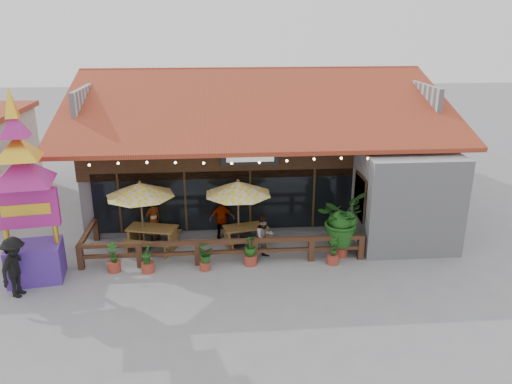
{
  "coord_description": "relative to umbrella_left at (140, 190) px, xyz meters",
  "views": [
    {
      "loc": [
        -1.73,
        -16.32,
        8.14
      ],
      "look_at": [
        -0.3,
        1.5,
        1.95
      ],
      "focal_mm": 35.0,
      "sensor_mm": 36.0,
      "label": 1
    }
  ],
  "objects": [
    {
      "name": "picnic_table_left",
      "position": [
        0.33,
        -0.03,
        -1.75
      ],
      "size": [
        2.13,
        1.95,
        0.87
      ],
      "color": "brown",
      "rests_on": "ground"
    },
    {
      "name": "tropical_plant",
      "position": [
        7.15,
        -1.12,
        -0.96
      ],
      "size": [
        2.25,
        2.29,
        2.4
      ],
      "color": "maroon",
      "rests_on": "ground"
    },
    {
      "name": "diner_a",
      "position": [
        0.32,
        0.62,
        -1.46
      ],
      "size": [
        0.76,
        0.73,
        1.75
      ],
      "primitive_type": "imported",
      "rotation": [
        0.0,
        0.0,
        3.83
      ],
      "color": "#3B2712",
      "rests_on": "ground"
    },
    {
      "name": "planter_e",
      "position": [
        6.76,
        -1.78,
        -1.91
      ],
      "size": [
        0.41,
        0.42,
        1.01
      ],
      "color": "maroon",
      "rests_on": "ground"
    },
    {
      "name": "planter_d",
      "position": [
        3.87,
        -1.61,
        -1.8
      ],
      "size": [
        0.53,
        0.53,
        1.11
      ],
      "color": "maroon",
      "rests_on": "ground"
    },
    {
      "name": "restaurant_building",
      "position": [
        4.8,
        5.64,
        -0.13
      ],
      "size": [
        15.5,
        14.73,
        6.09
      ],
      "color": "#B5B5BA",
      "rests_on": "ground"
    },
    {
      "name": "pedestrian",
      "position": [
        -3.44,
        -3.09,
        -1.36
      ],
      "size": [
        1.03,
        1.41,
        1.96
      ],
      "primitive_type": "imported",
      "rotation": [
        0.0,
        0.0,
        1.31
      ],
      "color": "black",
      "rests_on": "ground"
    },
    {
      "name": "planter_a",
      "position": [
        -0.8,
        -1.74,
        -1.89
      ],
      "size": [
        0.44,
        0.44,
        1.07
      ],
      "color": "maroon",
      "rests_on": "ground"
    },
    {
      "name": "planter_b",
      "position": [
        0.36,
        -1.86,
        -1.86
      ],
      "size": [
        0.46,
        0.49,
        1.06
      ],
      "color": "maroon",
      "rests_on": "ground"
    },
    {
      "name": "thai_sign_tower",
      "position": [
        -3.21,
        -2.07,
        1.25
      ],
      "size": [
        2.85,
        2.85,
        6.79
      ],
      "color": "#492790",
      "rests_on": "ground"
    },
    {
      "name": "picnic_table_right",
      "position": [
        3.8,
        -0.01,
        -1.81
      ],
      "size": [
        1.87,
        1.69,
        0.78
      ],
      "color": "brown",
      "rests_on": "ground"
    },
    {
      "name": "patio_railing",
      "position": [
        2.29,
        -1.23,
        -1.72
      ],
      "size": [
        10.0,
        2.6,
        0.92
      ],
      "color": "#462C19",
      "rests_on": "ground"
    },
    {
      "name": "diner_c",
      "position": [
        2.93,
        0.67,
        -1.51
      ],
      "size": [
        1.0,
        0.48,
        1.66
      ],
      "primitive_type": "imported",
      "rotation": [
        0.0,
        0.0,
        3.22
      ],
      "color": "#3B2712",
      "rests_on": "ground"
    },
    {
      "name": "ground",
      "position": [
        4.54,
        -0.97,
        -2.34
      ],
      "size": [
        100.0,
        100.0,
        0.0
      ],
      "primitive_type": "plane",
      "color": "gray",
      "rests_on": "ground"
    },
    {
      "name": "umbrella_right",
      "position": [
        3.54,
        -0.06,
        -0.01
      ],
      "size": [
        3.26,
        3.26,
        2.66
      ],
      "color": "brown",
      "rests_on": "ground"
    },
    {
      "name": "diner_b",
      "position": [
        4.4,
        -1.1,
        -1.53
      ],
      "size": [
        0.98,
        0.92,
        1.6
      ],
      "primitive_type": "imported",
      "rotation": [
        0.0,
        0.0,
        0.53
      ],
      "color": "#3B2712",
      "rests_on": "ground"
    },
    {
      "name": "planter_c",
      "position": [
        2.29,
        -1.87,
        -1.83
      ],
      "size": [
        0.66,
        0.62,
        0.9
      ],
      "color": "maroon",
      "rests_on": "ground"
    },
    {
      "name": "umbrella_left",
      "position": [
        0.0,
        0.0,
        0.0
      ],
      "size": [
        2.83,
        2.83,
        2.68
      ],
      "color": "brown",
      "rests_on": "ground"
    }
  ]
}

